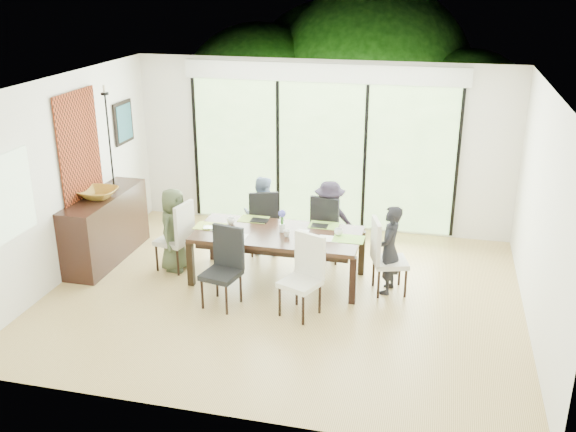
% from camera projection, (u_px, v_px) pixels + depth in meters
% --- Properties ---
extents(floor, '(6.00, 5.00, 0.01)m').
position_uv_depth(floor, '(283.00, 295.00, 8.33)').
color(floor, olive).
rests_on(floor, ground).
extents(ceiling, '(6.00, 5.00, 0.01)m').
position_uv_depth(ceiling, '(283.00, 85.00, 7.37)').
color(ceiling, white).
rests_on(ceiling, wall_back).
extents(wall_back, '(6.00, 0.02, 2.70)m').
position_uv_depth(wall_back, '(321.00, 146.00, 10.13)').
color(wall_back, silver).
rests_on(wall_back, floor).
extents(wall_front, '(6.00, 0.02, 2.70)m').
position_uv_depth(wall_front, '(214.00, 288.00, 5.57)').
color(wall_front, silver).
rests_on(wall_front, floor).
extents(wall_left, '(0.02, 5.00, 2.70)m').
position_uv_depth(wall_left, '(63.00, 179.00, 8.51)').
color(wall_left, beige).
rests_on(wall_left, floor).
extents(wall_right, '(0.02, 5.00, 2.70)m').
position_uv_depth(wall_right, '(543.00, 217.00, 7.19)').
color(wall_right, silver).
rests_on(wall_right, floor).
extents(glass_doors, '(4.20, 0.02, 2.30)m').
position_uv_depth(glass_doors, '(321.00, 156.00, 10.15)').
color(glass_doors, '#598C3F').
rests_on(glass_doors, wall_back).
extents(blinds_header, '(4.40, 0.06, 0.28)m').
position_uv_depth(blinds_header, '(322.00, 73.00, 9.68)').
color(blinds_header, white).
rests_on(blinds_header, wall_back).
extents(mullion_a, '(0.05, 0.04, 2.30)m').
position_uv_depth(mullion_a, '(196.00, 148.00, 10.60)').
color(mullion_a, black).
rests_on(mullion_a, wall_back).
extents(mullion_b, '(0.05, 0.04, 2.30)m').
position_uv_depth(mullion_b, '(278.00, 153.00, 10.29)').
color(mullion_b, black).
rests_on(mullion_b, wall_back).
extents(mullion_c, '(0.05, 0.04, 2.30)m').
position_uv_depth(mullion_c, '(365.00, 159.00, 9.98)').
color(mullion_c, black).
rests_on(mullion_c, wall_back).
extents(mullion_d, '(0.05, 0.04, 2.30)m').
position_uv_depth(mullion_d, '(457.00, 165.00, 9.68)').
color(mullion_d, black).
rests_on(mullion_d, wall_back).
extents(side_window, '(0.02, 0.90, 1.00)m').
position_uv_depth(side_window, '(7.00, 197.00, 7.35)').
color(side_window, '#8CAD7F').
rests_on(side_window, wall_left).
extents(deck, '(6.00, 1.80, 0.10)m').
position_uv_depth(deck, '(329.00, 210.00, 11.43)').
color(deck, brown).
rests_on(deck, ground).
extents(rail_top, '(6.00, 0.08, 0.06)m').
position_uv_depth(rail_top, '(338.00, 166.00, 11.95)').
color(rail_top, '#533323').
rests_on(rail_top, deck).
extents(foliage_left, '(3.20, 3.20, 3.20)m').
position_uv_depth(foliage_left, '(259.00, 104.00, 12.94)').
color(foliage_left, '#14380F').
rests_on(foliage_left, ground).
extents(foliage_mid, '(4.00, 4.00, 4.00)m').
position_uv_depth(foliage_mid, '(372.00, 85.00, 12.87)').
color(foliage_mid, '#14380F').
rests_on(foliage_mid, ground).
extents(foliage_right, '(2.80, 2.80, 2.80)m').
position_uv_depth(foliage_right, '(462.00, 125.00, 11.94)').
color(foliage_right, '#14380F').
rests_on(foliage_right, ground).
extents(foliage_far, '(3.60, 3.60, 3.60)m').
position_uv_depth(foliage_far, '(329.00, 87.00, 13.79)').
color(foliage_far, '#14380F').
rests_on(foliage_far, ground).
extents(table_top, '(2.20, 1.01, 0.05)m').
position_uv_depth(table_top, '(278.00, 234.00, 8.51)').
color(table_top, black).
rests_on(table_top, floor).
extents(table_apron, '(2.02, 0.82, 0.09)m').
position_uv_depth(table_apron, '(278.00, 240.00, 8.54)').
color(table_apron, black).
rests_on(table_apron, floor).
extents(table_leg_fl, '(0.08, 0.08, 0.63)m').
position_uv_depth(table_leg_fl, '(191.00, 263.00, 8.48)').
color(table_leg_fl, black).
rests_on(table_leg_fl, floor).
extents(table_leg_fr, '(0.08, 0.08, 0.63)m').
position_uv_depth(table_leg_fr, '(353.00, 280.00, 8.00)').
color(table_leg_fr, black).
rests_on(table_leg_fr, floor).
extents(table_leg_bl, '(0.08, 0.08, 0.63)m').
position_uv_depth(table_leg_bl, '(213.00, 239.00, 9.26)').
color(table_leg_bl, black).
rests_on(table_leg_bl, floor).
extents(table_leg_br, '(0.08, 0.08, 0.63)m').
position_uv_depth(table_leg_br, '(362.00, 253.00, 8.79)').
color(table_leg_br, black).
rests_on(table_leg_br, floor).
extents(chair_left_end, '(0.50, 0.50, 1.01)m').
position_uv_depth(chair_left_end, '(173.00, 235.00, 8.89)').
color(chair_left_end, beige).
rests_on(chair_left_end, floor).
extents(chair_right_end, '(0.53, 0.53, 1.01)m').
position_uv_depth(chair_right_end, '(391.00, 256.00, 8.24)').
color(chair_right_end, beige).
rests_on(chair_right_end, floor).
extents(chair_far_left, '(0.55, 0.55, 1.01)m').
position_uv_depth(chair_far_left, '(262.00, 220.00, 9.44)').
color(chair_far_left, black).
rests_on(chair_far_left, floor).
extents(chair_far_right, '(0.49, 0.49, 1.01)m').
position_uv_depth(chair_far_right, '(329.00, 226.00, 9.22)').
color(chair_far_right, black).
rests_on(chair_far_right, floor).
extents(chair_near_left, '(0.50, 0.50, 1.01)m').
position_uv_depth(chair_near_left, '(221.00, 269.00, 7.88)').
color(chair_near_left, black).
rests_on(chair_near_left, floor).
extents(chair_near_right, '(0.55, 0.55, 1.01)m').
position_uv_depth(chair_near_right, '(300.00, 277.00, 7.66)').
color(chair_near_right, white).
rests_on(chair_near_right, floor).
extents(person_left_end, '(0.41, 0.59, 1.18)m').
position_uv_depth(person_left_end, '(174.00, 230.00, 8.86)').
color(person_left_end, '#424C32').
rests_on(person_left_end, floor).
extents(person_right_end, '(0.42, 0.59, 1.18)m').
position_uv_depth(person_right_end, '(389.00, 250.00, 8.21)').
color(person_right_end, black).
rests_on(person_right_end, floor).
extents(person_far_left, '(0.56, 0.35, 1.18)m').
position_uv_depth(person_far_left, '(262.00, 215.00, 9.39)').
color(person_far_left, '#7E94B6').
rests_on(person_far_left, floor).
extents(person_far_right, '(0.62, 0.47, 1.18)m').
position_uv_depth(person_far_right, '(329.00, 221.00, 9.17)').
color(person_far_right, black).
rests_on(person_far_right, floor).
extents(placemat_left, '(0.40, 0.29, 0.01)m').
position_uv_depth(placemat_left, '(210.00, 226.00, 8.71)').
color(placemat_left, '#A4B741').
rests_on(placemat_left, table_top).
extents(placemat_right, '(0.40, 0.29, 0.01)m').
position_uv_depth(placemat_right, '(349.00, 239.00, 8.29)').
color(placemat_right, '#7CB741').
rests_on(placemat_right, table_top).
extents(placemat_far_l, '(0.40, 0.29, 0.01)m').
position_uv_depth(placemat_far_l, '(254.00, 219.00, 8.96)').
color(placemat_far_l, olive).
rests_on(placemat_far_l, table_top).
extents(placemat_far_r, '(0.40, 0.29, 0.01)m').
position_uv_depth(placemat_far_r, '(324.00, 225.00, 8.74)').
color(placemat_far_r, '#74A039').
rests_on(placemat_far_r, table_top).
extents(placemat_paper, '(0.40, 0.29, 0.01)m').
position_uv_depth(placemat_paper, '(231.00, 237.00, 8.35)').
color(placemat_paper, white).
rests_on(placemat_paper, table_top).
extents(tablet_far_l, '(0.24, 0.16, 0.01)m').
position_uv_depth(tablet_far_l, '(259.00, 220.00, 8.89)').
color(tablet_far_l, black).
rests_on(tablet_far_l, table_top).
extents(tablet_far_r, '(0.22, 0.16, 0.01)m').
position_uv_depth(tablet_far_r, '(320.00, 226.00, 8.70)').
color(tablet_far_r, black).
rests_on(tablet_far_r, table_top).
extents(papers, '(0.27, 0.20, 0.00)m').
position_uv_depth(papers, '(329.00, 239.00, 8.30)').
color(papers, white).
rests_on(papers, table_top).
extents(platter_base, '(0.24, 0.24, 0.02)m').
position_uv_depth(platter_base, '(231.00, 236.00, 8.34)').
color(platter_base, white).
rests_on(platter_base, table_top).
extents(platter_snacks, '(0.18, 0.18, 0.01)m').
position_uv_depth(platter_snacks, '(231.00, 235.00, 8.34)').
color(platter_snacks, orange).
rests_on(platter_snacks, table_top).
extents(vase, '(0.07, 0.07, 0.11)m').
position_uv_depth(vase, '(282.00, 228.00, 8.51)').
color(vase, silver).
rests_on(vase, table_top).
extents(hyacinth_stems, '(0.04, 0.04, 0.15)m').
position_uv_depth(hyacinth_stems, '(282.00, 220.00, 8.48)').
color(hyacinth_stems, '#337226').
rests_on(hyacinth_stems, table_top).
extents(hyacinth_blooms, '(0.10, 0.10, 0.10)m').
position_uv_depth(hyacinth_blooms, '(282.00, 214.00, 8.44)').
color(hyacinth_blooms, '#5254CE').
rests_on(hyacinth_blooms, table_top).
extents(laptop, '(0.34, 0.26, 0.02)m').
position_uv_depth(laptop, '(214.00, 229.00, 8.59)').
color(laptop, silver).
rests_on(laptop, table_top).
extents(cup_a, '(0.16, 0.16, 0.09)m').
position_uv_depth(cup_a, '(231.00, 221.00, 8.77)').
color(cup_a, white).
rests_on(cup_a, table_top).
extents(cup_b, '(0.12, 0.12, 0.08)m').
position_uv_depth(cup_b, '(287.00, 233.00, 8.36)').
color(cup_b, white).
rests_on(cup_b, table_top).
extents(cup_c, '(0.14, 0.14, 0.09)m').
position_uv_depth(cup_c, '(338.00, 232.00, 8.40)').
color(cup_c, white).
rests_on(cup_c, table_top).
extents(book, '(0.16, 0.21, 0.02)m').
position_uv_depth(book, '(297.00, 232.00, 8.49)').
color(book, white).
rests_on(book, table_top).
extents(sideboard, '(0.49, 1.73, 0.97)m').
position_uv_depth(sideboard, '(106.00, 227.00, 9.22)').
color(sideboard, black).
rests_on(sideboard, floor).
extents(bowl, '(0.51, 0.51, 0.13)m').
position_uv_depth(bowl, '(98.00, 193.00, 8.93)').
color(bowl, olive).
rests_on(bowl, sideboard).
extents(candlestick_base, '(0.11, 0.11, 0.04)m').
position_uv_depth(candlestick_base, '(114.00, 186.00, 9.35)').
color(candlestick_base, black).
rests_on(candlestick_base, sideboard).
extents(candlestick_shaft, '(0.03, 0.03, 1.35)m').
position_uv_depth(candlestick_shaft, '(109.00, 141.00, 9.11)').
color(candlestick_shaft, black).
rests_on(candlestick_shaft, sideboard).
extents(candlestick_pan, '(0.11, 0.11, 0.03)m').
position_uv_depth(candlestick_pan, '(105.00, 94.00, 8.87)').
color(candlestick_pan, black).
rests_on(candlestick_pan, sideboard).
extents(candle, '(0.04, 0.04, 0.11)m').
position_uv_depth(candle, '(104.00, 89.00, 8.85)').
color(candle, silver).
rests_on(candle, sideboard).
extents(tapestry, '(0.02, 1.00, 1.50)m').
position_uv_depth(tapestry, '(79.00, 146.00, 8.74)').
color(tapestry, '#943115').
rests_on(tapestry, wall_left).
extents(art_frame, '(0.03, 0.55, 0.65)m').
position_uv_depth(art_frame, '(123.00, 122.00, 9.90)').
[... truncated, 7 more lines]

